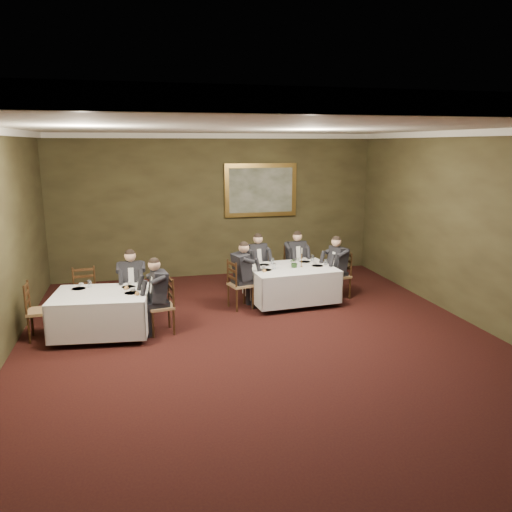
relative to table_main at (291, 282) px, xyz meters
name	(u,v)px	position (x,y,z in m)	size (l,w,h in m)	color
ground	(268,352)	(-1.12, -2.34, -0.45)	(10.00, 10.00, 0.00)	black
ceiling	(269,126)	(-1.12, -2.34, 3.05)	(8.00, 10.00, 0.10)	silver
back_wall	(216,206)	(-1.12, 2.66, 1.30)	(8.00, 0.10, 3.50)	#2F2917
front_wall	(492,411)	(-1.12, -7.34, 1.30)	(8.00, 0.10, 3.50)	#2F2917
right_wall	(494,234)	(2.88, -2.34, 1.30)	(0.10, 10.00, 3.50)	#2F2917
crown_molding	(269,131)	(-1.12, -2.34, 2.99)	(8.00, 10.00, 0.12)	white
table_main	(291,282)	(0.00, 0.00, 0.00)	(1.85, 1.47, 0.67)	black
table_second	(102,311)	(-3.72, -0.99, 0.00)	(1.73, 1.39, 0.67)	black
chair_main_backleft	(256,280)	(-0.54, 0.85, -0.17)	(0.53, 0.52, 1.00)	#95744C
diner_main_backleft	(256,271)	(-0.54, 0.84, 0.06)	(0.51, 0.57, 1.35)	black
chair_main_backright	(295,277)	(0.39, 0.93, -0.17)	(0.49, 0.47, 1.00)	#95744C
diner_main_backright	(295,267)	(0.39, 0.92, 0.06)	(0.45, 0.52, 1.35)	black
chair_main_endleft	(240,294)	(-1.10, -0.09, -0.17)	(0.52, 0.54, 1.00)	#95744C
diner_main_endleft	(240,283)	(-1.09, -0.09, 0.06)	(0.57, 0.51, 1.35)	black
chair_main_endright	(338,285)	(1.10, 0.09, -0.17)	(0.51, 0.52, 1.00)	#95744C
diner_main_endright	(338,275)	(1.09, 0.09, 0.06)	(0.56, 0.50, 1.35)	black
chair_sec_backleft	(86,306)	(-4.06, -0.13, -0.17)	(0.48, 0.47, 1.00)	#95744C
chair_sec_backright	(133,304)	(-3.20, -0.22, -0.17)	(0.45, 0.43, 1.00)	#95744C
diner_sec_backright	(132,293)	(-3.20, -0.23, 0.06)	(0.42, 0.49, 1.35)	black
chair_sec_endright	(162,317)	(-2.71, -1.10, -0.17)	(0.48, 0.50, 1.00)	#95744C
diner_sec_endright	(161,305)	(-2.72, -1.10, 0.06)	(0.53, 0.47, 1.35)	black
chair_sec_endleft	(41,322)	(-4.73, -0.89, -0.17)	(0.44, 0.46, 1.00)	#95744C
centerpiece	(295,262)	(0.06, -0.03, 0.43)	(0.21, 0.18, 0.23)	#2D5926
candlestick	(302,260)	(0.22, -0.01, 0.47)	(0.06, 0.06, 0.41)	#C1843B
place_setting_table_main	(266,263)	(-0.44, 0.35, 0.35)	(0.33, 0.31, 0.14)	white
place_setting_table_second	(82,286)	(-4.06, -0.59, 0.35)	(0.33, 0.31, 0.14)	white
painting	(261,190)	(0.00, 2.60, 1.67)	(1.83, 0.09, 1.32)	gold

